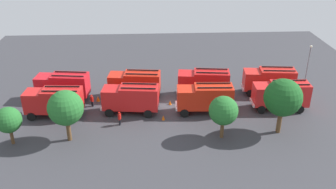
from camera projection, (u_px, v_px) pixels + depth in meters
ground_plane at (168, 104)px, 49.44m from camera, size 65.45×65.45×0.00m
fire_truck_0 at (269, 80)px, 51.36m from camera, size 7.41×3.33×3.88m
fire_truck_1 at (204, 82)px, 50.74m from camera, size 7.43×3.42×3.88m
fire_truck_2 at (135, 83)px, 50.31m from camera, size 7.42×3.39×3.88m
fire_truck_3 at (63, 85)px, 49.76m from camera, size 7.44×3.44×3.88m
fire_truck_4 at (281, 94)px, 47.21m from camera, size 7.29×2.98×3.88m
fire_truck_5 at (205, 97)px, 46.39m from camera, size 7.29×2.98×3.88m
fire_truck_6 at (131, 98)px, 46.30m from camera, size 7.42×3.36×3.88m
fire_truck_7 at (54, 101)px, 45.54m from camera, size 7.34×3.13×3.88m
firefighter_0 at (92, 100)px, 48.46m from camera, size 0.47×0.46×1.61m
firefighter_1 at (195, 81)px, 53.81m from camera, size 0.30×0.43×1.83m
firefighter_2 at (120, 118)px, 44.07m from camera, size 0.35×0.47×1.71m
tree_0 at (283, 98)px, 41.06m from camera, size 4.31×4.31×6.68m
tree_1 at (223, 111)px, 40.54m from camera, size 3.29×3.29×5.10m
tree_2 at (66, 108)px, 39.73m from camera, size 3.92×3.92×6.07m
tree_3 at (8, 120)px, 39.56m from camera, size 2.87×2.87×4.45m
traffic_cone_0 at (170, 103)px, 49.15m from camera, size 0.39×0.39×0.56m
traffic_cone_1 at (98, 99)px, 50.03m from camera, size 0.51×0.51×0.73m
traffic_cone_2 at (163, 118)px, 45.49m from camera, size 0.40×0.40×0.58m
lamppost at (308, 62)px, 53.46m from camera, size 0.36×0.36×6.17m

